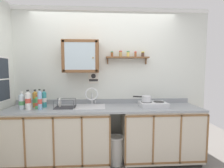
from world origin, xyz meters
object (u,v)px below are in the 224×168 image
saucepan (146,99)px  trash_bin (116,149)px  dish_rack (64,106)px  bottle_detergent_teal_0 (44,99)px  wall_cabinet (81,57)px  warning_sign (93,78)px  bottle_opaque_white_5 (28,101)px  bottle_juice_amber_3 (35,99)px  bottle_water_blue_2 (40,100)px  sink (90,108)px  bottle_water_clear_4 (22,102)px  bottle_soda_green_1 (37,103)px  hot_plate_stove (153,104)px

saucepan → trash_bin: saucepan is taller
dish_rack → bottle_detergent_teal_0: bearing=169.5°
wall_cabinet → warning_sign: bearing=35.2°
bottle_opaque_white_5 → saucepan: bearing=3.8°
bottle_juice_amber_3 → warning_sign: size_ratio=1.35×
bottle_juice_amber_3 → bottle_water_blue_2: bearing=-52.3°
bottle_detergent_teal_0 → dish_rack: 0.35m
saucepan → bottle_detergent_teal_0: bearing=178.6°
sink → bottle_water_clear_4: size_ratio=1.78×
bottle_detergent_teal_0 → bottle_opaque_white_5: (-0.18, -0.16, 0.01)m
bottle_juice_amber_3 → wall_cabinet: 1.01m
bottle_water_blue_2 → bottle_water_clear_4: bearing=172.8°
bottle_soda_green_1 → trash_bin: bottle_soda_green_1 is taller
bottle_detergent_teal_0 → bottle_water_blue_2: bearing=-91.3°
bottle_water_clear_4 → bottle_detergent_teal_0: bearing=24.5°
saucepan → bottle_soda_green_1: size_ratio=1.39×
bottle_soda_green_1 → sink: bearing=5.5°
sink → trash_bin: sink is taller
bottle_soda_green_1 → dish_rack: 0.41m
bottle_opaque_white_5 → dish_rack: bearing=11.2°
trash_bin → hot_plate_stove: bearing=3.8°
bottle_water_clear_4 → warning_sign: bearing=19.2°
bottle_soda_green_1 → bottle_water_clear_4: size_ratio=0.78×
dish_rack → bottle_opaque_white_5: bearing=-168.8°
bottle_water_clear_4 → wall_cabinet: bearing=15.0°
wall_cabinet → bottle_soda_green_1: bearing=-163.7°
saucepan → bottle_soda_green_1: 1.73m
sink → saucepan: bearing=-1.8°
bottle_water_blue_2 → bottle_opaque_white_5: bearing=178.7°
warning_sign → trash_bin: 1.26m
dish_rack → warning_sign: bearing=34.0°
sink → wall_cabinet: wall_cabinet is taller
bottle_detergent_teal_0 → bottle_water_clear_4: bearing=-155.5°
bottle_water_blue_2 → bottle_juice_amber_3: size_ratio=1.10×
saucepan → bottle_juice_amber_3: bottle_juice_amber_3 is taller
hot_plate_stove → trash_bin: (-0.61, -0.04, -0.73)m
bottle_soda_green_1 → trash_bin: size_ratio=0.47×
bottle_juice_amber_3 → dish_rack: size_ratio=0.88×
dish_rack → trash_bin: 1.09m
bottle_opaque_white_5 → bottle_juice_amber_3: bearing=82.8°
bottle_opaque_white_5 → wall_cabinet: size_ratio=0.52×
hot_plate_stove → bottle_opaque_white_5: bottle_opaque_white_5 is taller
sink → dish_rack: size_ratio=1.49×
sink → bottle_detergent_teal_0: 0.75m
saucepan → wall_cabinet: 1.28m
warning_sign → trash_bin: (0.38, -0.34, -1.15)m
wall_cabinet → bottle_juice_amber_3: bearing=-174.1°
sink → bottle_opaque_white_5: (-0.91, -0.15, 0.16)m
bottle_juice_amber_3 → bottle_opaque_white_5: bottle_opaque_white_5 is taller
bottle_opaque_white_5 → warning_sign: (0.95, 0.40, 0.32)m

